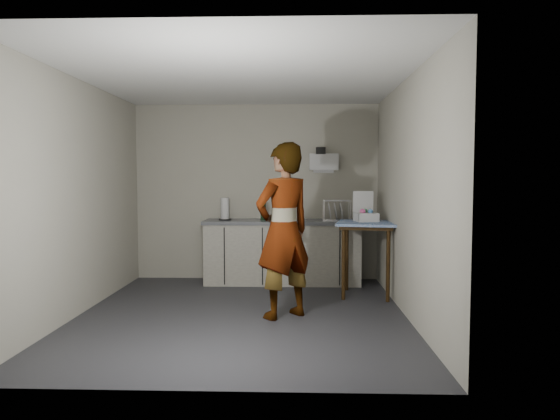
{
  "coord_description": "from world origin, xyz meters",
  "views": [
    {
      "loc": [
        0.6,
        -5.43,
        1.51
      ],
      "look_at": [
        0.41,
        0.45,
        1.14
      ],
      "focal_mm": 32.0,
      "sensor_mm": 36.0,
      "label": 1
    }
  ],
  "objects_px": {
    "side_table": "(367,231)",
    "dish_rack": "(336,216)",
    "soda_can": "(287,215)",
    "kitchen_counter": "(282,253)",
    "soap_bottle": "(275,210)",
    "paper_towel": "(225,210)",
    "dark_bottle": "(263,211)",
    "bakery_box": "(366,215)",
    "standing_man": "(284,231)"
  },
  "relations": [
    {
      "from": "dish_rack",
      "to": "kitchen_counter",
      "type": "bearing_deg",
      "value": -178.01
    },
    {
      "from": "soap_bottle",
      "to": "dark_bottle",
      "type": "relative_size",
      "value": 1.09
    },
    {
      "from": "standing_man",
      "to": "dark_bottle",
      "type": "xyz_separation_m",
      "value": [
        -0.34,
        1.77,
        0.1
      ]
    },
    {
      "from": "standing_man",
      "to": "soap_bottle",
      "type": "height_order",
      "value": "standing_man"
    },
    {
      "from": "soda_can",
      "to": "kitchen_counter",
      "type": "bearing_deg",
      "value": -171.66
    },
    {
      "from": "standing_man",
      "to": "dish_rack",
      "type": "xyz_separation_m",
      "value": [
        0.71,
        1.81,
        0.03
      ]
    },
    {
      "from": "paper_towel",
      "to": "bakery_box",
      "type": "height_order",
      "value": "bakery_box"
    },
    {
      "from": "kitchen_counter",
      "to": "dish_rack",
      "type": "relative_size",
      "value": 5.39
    },
    {
      "from": "standing_man",
      "to": "dark_bottle",
      "type": "bearing_deg",
      "value": -116.9
    },
    {
      "from": "soap_bottle",
      "to": "paper_towel",
      "type": "bearing_deg",
      "value": 178.74
    },
    {
      "from": "side_table",
      "to": "paper_towel",
      "type": "bearing_deg",
      "value": 168.98
    },
    {
      "from": "soda_can",
      "to": "dish_rack",
      "type": "xyz_separation_m",
      "value": [
        0.7,
        0.02,
        -0.0
      ]
    },
    {
      "from": "soap_bottle",
      "to": "dish_rack",
      "type": "xyz_separation_m",
      "value": [
        0.88,
        0.06,
        -0.08
      ]
    },
    {
      "from": "soda_can",
      "to": "dark_bottle",
      "type": "xyz_separation_m",
      "value": [
        -0.34,
        -0.02,
        0.06
      ]
    },
    {
      "from": "soap_bottle",
      "to": "soda_can",
      "type": "bearing_deg",
      "value": 13.45
    },
    {
      "from": "kitchen_counter",
      "to": "soda_can",
      "type": "height_order",
      "value": "soda_can"
    },
    {
      "from": "dark_bottle",
      "to": "soda_can",
      "type": "bearing_deg",
      "value": 3.78
    },
    {
      "from": "kitchen_counter",
      "to": "soda_can",
      "type": "xyz_separation_m",
      "value": [
        0.07,
        0.01,
        0.55
      ]
    },
    {
      "from": "kitchen_counter",
      "to": "soap_bottle",
      "type": "distance_m",
      "value": 0.64
    },
    {
      "from": "soda_can",
      "to": "soap_bottle",
      "type": "bearing_deg",
      "value": -166.55
    },
    {
      "from": "soda_can",
      "to": "dark_bottle",
      "type": "relative_size",
      "value": 0.52
    },
    {
      "from": "soap_bottle",
      "to": "paper_towel",
      "type": "relative_size",
      "value": 0.92
    },
    {
      "from": "side_table",
      "to": "dark_bottle",
      "type": "xyz_separation_m",
      "value": [
        -1.38,
        0.75,
        0.21
      ]
    },
    {
      "from": "side_table",
      "to": "paper_towel",
      "type": "relative_size",
      "value": 2.97
    },
    {
      "from": "kitchen_counter",
      "to": "dark_bottle",
      "type": "height_order",
      "value": "dark_bottle"
    },
    {
      "from": "side_table",
      "to": "dish_rack",
      "type": "height_order",
      "value": "dish_rack"
    },
    {
      "from": "standing_man",
      "to": "soap_bottle",
      "type": "xyz_separation_m",
      "value": [
        -0.16,
        1.75,
        0.11
      ]
    },
    {
      "from": "standing_man",
      "to": "dish_rack",
      "type": "distance_m",
      "value": 1.95
    },
    {
      "from": "standing_man",
      "to": "bakery_box",
      "type": "xyz_separation_m",
      "value": [
        1.04,
        1.13,
        0.09
      ]
    },
    {
      "from": "side_table",
      "to": "soap_bottle",
      "type": "xyz_separation_m",
      "value": [
        -1.2,
        0.73,
        0.23
      ]
    },
    {
      "from": "bakery_box",
      "to": "soda_can",
      "type": "bearing_deg",
      "value": 138.35
    },
    {
      "from": "dark_bottle",
      "to": "bakery_box",
      "type": "height_order",
      "value": "bakery_box"
    },
    {
      "from": "dish_rack",
      "to": "bakery_box",
      "type": "distance_m",
      "value": 0.76
    },
    {
      "from": "soda_can",
      "to": "dish_rack",
      "type": "relative_size",
      "value": 0.33
    },
    {
      "from": "soda_can",
      "to": "bakery_box",
      "type": "xyz_separation_m",
      "value": [
        1.03,
        -0.67,
        0.06
      ]
    },
    {
      "from": "soda_can",
      "to": "side_table",
      "type": "bearing_deg",
      "value": -36.65
    },
    {
      "from": "kitchen_counter",
      "to": "bakery_box",
      "type": "xyz_separation_m",
      "value": [
        1.1,
        -0.66,
        0.61
      ]
    },
    {
      "from": "soap_bottle",
      "to": "side_table",
      "type": "bearing_deg",
      "value": -31.14
    },
    {
      "from": "soap_bottle",
      "to": "dark_bottle",
      "type": "distance_m",
      "value": 0.17
    },
    {
      "from": "soda_can",
      "to": "dark_bottle",
      "type": "height_order",
      "value": "dark_bottle"
    },
    {
      "from": "bakery_box",
      "to": "dish_rack",
      "type": "bearing_deg",
      "value": 106.7
    },
    {
      "from": "soda_can",
      "to": "paper_towel",
      "type": "distance_m",
      "value": 0.9
    },
    {
      "from": "side_table",
      "to": "kitchen_counter",
      "type": "bearing_deg",
      "value": 155.49
    },
    {
      "from": "dark_bottle",
      "to": "standing_man",
      "type": "bearing_deg",
      "value": -79.21
    },
    {
      "from": "bakery_box",
      "to": "standing_man",
      "type": "bearing_deg",
      "value": -141.31
    },
    {
      "from": "kitchen_counter",
      "to": "bakery_box",
      "type": "distance_m",
      "value": 1.42
    },
    {
      "from": "kitchen_counter",
      "to": "paper_towel",
      "type": "distance_m",
      "value": 1.04
    },
    {
      "from": "standing_man",
      "to": "dish_rack",
      "type": "height_order",
      "value": "standing_man"
    },
    {
      "from": "soap_bottle",
      "to": "dish_rack",
      "type": "relative_size",
      "value": 0.71
    },
    {
      "from": "bakery_box",
      "to": "paper_towel",
      "type": "bearing_deg",
      "value": 152.82
    }
  ]
}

